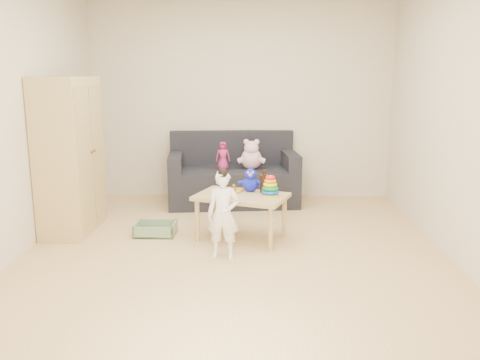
{
  "coord_description": "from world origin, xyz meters",
  "views": [
    {
      "loc": [
        0.2,
        -4.6,
        1.7
      ],
      "look_at": [
        0.05,
        0.25,
        0.65
      ],
      "focal_mm": 38.0,
      "sensor_mm": 36.0,
      "label": 1
    }
  ],
  "objects_px": {
    "wardrobe": "(70,156)",
    "sofa": "(233,186)",
    "play_table": "(241,217)",
    "toddler": "(223,216)"
  },
  "relations": [
    {
      "from": "wardrobe",
      "to": "sofa",
      "type": "relative_size",
      "value": 1.0
    },
    {
      "from": "play_table",
      "to": "toddler",
      "type": "xyz_separation_m",
      "value": [
        -0.15,
        -0.52,
        0.16
      ]
    },
    {
      "from": "wardrobe",
      "to": "toddler",
      "type": "relative_size",
      "value": 2.05
    },
    {
      "from": "sofa",
      "to": "play_table",
      "type": "height_order",
      "value": "play_table"
    },
    {
      "from": "play_table",
      "to": "toddler",
      "type": "bearing_deg",
      "value": -106.22
    },
    {
      "from": "wardrobe",
      "to": "play_table",
      "type": "distance_m",
      "value": 1.93
    },
    {
      "from": "wardrobe",
      "to": "play_table",
      "type": "xyz_separation_m",
      "value": [
        1.82,
        -0.26,
        -0.58
      ]
    },
    {
      "from": "sofa",
      "to": "toddler",
      "type": "xyz_separation_m",
      "value": [
        -0.01,
        -1.95,
        0.17
      ]
    },
    {
      "from": "wardrobe",
      "to": "toddler",
      "type": "distance_m",
      "value": 1.89
    },
    {
      "from": "sofa",
      "to": "toddler",
      "type": "height_order",
      "value": "toddler"
    }
  ]
}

